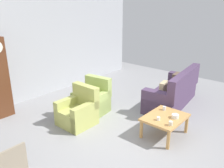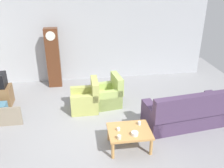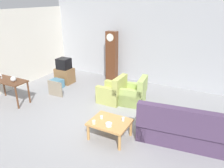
{
  "view_description": "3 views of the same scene",
  "coord_description": "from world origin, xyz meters",
  "px_view_note": "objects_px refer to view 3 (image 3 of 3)",
  "views": [
    {
      "loc": [
        -3.7,
        -2.73,
        2.85
      ],
      "look_at": [
        0.29,
        0.71,
        0.99
      ],
      "focal_mm": 38.39,
      "sensor_mm": 36.0,
      "label": 1
    },
    {
      "loc": [
        -0.46,
        -5.07,
        3.76
      ],
      "look_at": [
        0.4,
        0.83,
        0.98
      ],
      "focal_mm": 39.87,
      "sensor_mm": 36.0,
      "label": 2
    },
    {
      "loc": [
        2.82,
        -4.65,
        3.28
      ],
      "look_at": [
        0.0,
        0.67,
        0.9
      ],
      "focal_mm": 35.47,
      "sensor_mm": 36.0,
      "label": 3
    }
  ],
  "objects_px": {
    "framed_picture_leaning": "(55,89)",
    "cup_white_porcelain": "(102,117)",
    "grandfather_clock": "(112,57)",
    "tv_crt": "(64,64)",
    "armchair_olive_far": "(134,95)",
    "tv_stand_cabinet": "(65,76)",
    "cup_cream_tall": "(94,122)",
    "coffee_table_wood": "(110,124)",
    "console_table_dark": "(8,83)",
    "glass_dome_cloche": "(13,79)",
    "armchair_olive_near": "(113,93)",
    "bowl_white_stacked": "(109,125)",
    "couch_floral": "(183,130)",
    "storage_box_blue": "(57,84)",
    "cup_blue_rimmed": "(123,119)",
    "wine_glass_mid": "(1,75)"
  },
  "relations": [
    {
      "from": "glass_dome_cloche",
      "to": "wine_glass_mid",
      "type": "distance_m",
      "value": 0.61
    },
    {
      "from": "framed_picture_leaning",
      "to": "wine_glass_mid",
      "type": "relative_size",
      "value": 3.75
    },
    {
      "from": "glass_dome_cloche",
      "to": "grandfather_clock",
      "type": "bearing_deg",
      "value": 63.27
    },
    {
      "from": "armchair_olive_near",
      "to": "cup_blue_rimmed",
      "type": "height_order",
      "value": "armchair_olive_near"
    },
    {
      "from": "coffee_table_wood",
      "to": "framed_picture_leaning",
      "type": "relative_size",
      "value": 1.6
    },
    {
      "from": "grandfather_clock",
      "to": "tv_crt",
      "type": "height_order",
      "value": "grandfather_clock"
    },
    {
      "from": "coffee_table_wood",
      "to": "grandfather_clock",
      "type": "distance_m",
      "value": 4.13
    },
    {
      "from": "framed_picture_leaning",
      "to": "storage_box_blue",
      "type": "height_order",
      "value": "framed_picture_leaning"
    },
    {
      "from": "armchair_olive_near",
      "to": "storage_box_blue",
      "type": "xyz_separation_m",
      "value": [
        -2.47,
        0.08,
        -0.14
      ]
    },
    {
      "from": "armchair_olive_far",
      "to": "couch_floral",
      "type": "bearing_deg",
      "value": -37.26
    },
    {
      "from": "armchair_olive_near",
      "to": "tv_crt",
      "type": "relative_size",
      "value": 1.92
    },
    {
      "from": "storage_box_blue",
      "to": "cup_blue_rimmed",
      "type": "relative_size",
      "value": 5.26
    },
    {
      "from": "grandfather_clock",
      "to": "armchair_olive_near",
      "type": "bearing_deg",
      "value": -61.41
    },
    {
      "from": "cup_cream_tall",
      "to": "wine_glass_mid",
      "type": "bearing_deg",
      "value": 172.4
    },
    {
      "from": "couch_floral",
      "to": "armchair_olive_far",
      "type": "height_order",
      "value": "couch_floral"
    },
    {
      "from": "coffee_table_wood",
      "to": "tv_crt",
      "type": "relative_size",
      "value": 2.0
    },
    {
      "from": "armchair_olive_far",
      "to": "glass_dome_cloche",
      "type": "xyz_separation_m",
      "value": [
        -3.37,
        -1.81,
        0.56
      ]
    },
    {
      "from": "armchair_olive_near",
      "to": "console_table_dark",
      "type": "relative_size",
      "value": 0.71
    },
    {
      "from": "armchair_olive_near",
      "to": "tv_stand_cabinet",
      "type": "xyz_separation_m",
      "value": [
        -2.53,
        0.64,
        -0.01
      ]
    },
    {
      "from": "grandfather_clock",
      "to": "storage_box_blue",
      "type": "bearing_deg",
      "value": -131.0
    },
    {
      "from": "coffee_table_wood",
      "to": "grandfather_clock",
      "type": "relative_size",
      "value": 0.47
    },
    {
      "from": "console_table_dark",
      "to": "armchair_olive_far",
      "type": "bearing_deg",
      "value": 26.06
    },
    {
      "from": "cup_cream_tall",
      "to": "console_table_dark",
      "type": "bearing_deg",
      "value": 171.8
    },
    {
      "from": "wine_glass_mid",
      "to": "grandfather_clock",
      "type": "bearing_deg",
      "value": 55.58
    },
    {
      "from": "framed_picture_leaning",
      "to": "cup_white_porcelain",
      "type": "bearing_deg",
      "value": -25.61
    },
    {
      "from": "couch_floral",
      "to": "wine_glass_mid",
      "type": "distance_m",
      "value": 5.85
    },
    {
      "from": "armchair_olive_near",
      "to": "cup_cream_tall",
      "type": "relative_size",
      "value": 10.12
    },
    {
      "from": "console_table_dark",
      "to": "tv_crt",
      "type": "bearing_deg",
      "value": 78.53
    },
    {
      "from": "framed_picture_leaning",
      "to": "cup_blue_rimmed",
      "type": "relative_size",
      "value": 6.81
    },
    {
      "from": "cup_white_porcelain",
      "to": "cup_cream_tall",
      "type": "height_order",
      "value": "cup_cream_tall"
    },
    {
      "from": "framed_picture_leaning",
      "to": "bowl_white_stacked",
      "type": "relative_size",
      "value": 3.91
    },
    {
      "from": "cup_blue_rimmed",
      "to": "cup_cream_tall",
      "type": "bearing_deg",
      "value": -140.58
    },
    {
      "from": "tv_crt",
      "to": "glass_dome_cloche",
      "type": "height_order",
      "value": "tv_crt"
    },
    {
      "from": "couch_floral",
      "to": "wine_glass_mid",
      "type": "height_order",
      "value": "couch_floral"
    },
    {
      "from": "storage_box_blue",
      "to": "glass_dome_cloche",
      "type": "bearing_deg",
      "value": -97.57
    },
    {
      "from": "armchair_olive_near",
      "to": "coffee_table_wood",
      "type": "distance_m",
      "value": 2.04
    },
    {
      "from": "armchair_olive_near",
      "to": "armchair_olive_far",
      "type": "relative_size",
      "value": 1.0
    },
    {
      "from": "armchair_olive_near",
      "to": "console_table_dark",
      "type": "bearing_deg",
      "value": -151.9
    },
    {
      "from": "tv_stand_cabinet",
      "to": "cup_white_porcelain",
      "type": "relative_size",
      "value": 9.06
    },
    {
      "from": "armchair_olive_far",
      "to": "tv_stand_cabinet",
      "type": "height_order",
      "value": "armchair_olive_far"
    },
    {
      "from": "storage_box_blue",
      "to": "tv_stand_cabinet",
      "type": "bearing_deg",
      "value": 96.4
    },
    {
      "from": "coffee_table_wood",
      "to": "console_table_dark",
      "type": "relative_size",
      "value": 0.74
    },
    {
      "from": "cup_blue_rimmed",
      "to": "wine_glass_mid",
      "type": "height_order",
      "value": "wine_glass_mid"
    },
    {
      "from": "grandfather_clock",
      "to": "cup_cream_tall",
      "type": "bearing_deg",
      "value": -67.89
    },
    {
      "from": "cup_white_porcelain",
      "to": "wine_glass_mid",
      "type": "bearing_deg",
      "value": 176.84
    },
    {
      "from": "armchair_olive_far",
      "to": "tv_stand_cabinet",
      "type": "bearing_deg",
      "value": 172.07
    },
    {
      "from": "grandfather_clock",
      "to": "storage_box_blue",
      "type": "distance_m",
      "value": 2.43
    },
    {
      "from": "cup_cream_tall",
      "to": "wine_glass_mid",
      "type": "distance_m",
      "value": 3.96
    },
    {
      "from": "couch_floral",
      "to": "framed_picture_leaning",
      "type": "xyz_separation_m",
      "value": [
        -4.51,
        0.66,
        -0.08
      ]
    },
    {
      "from": "grandfather_clock",
      "to": "cup_cream_tall",
      "type": "height_order",
      "value": "grandfather_clock"
    }
  ]
}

